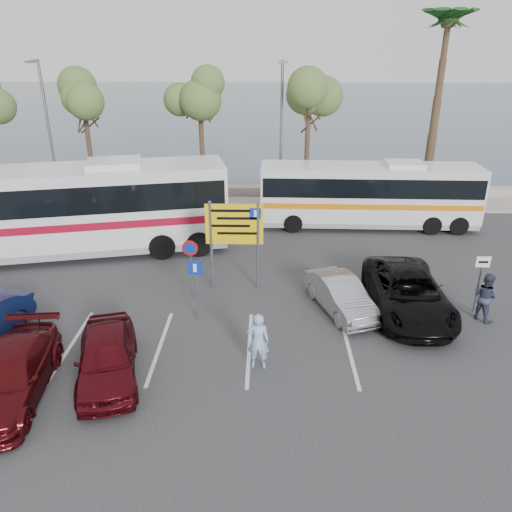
{
  "coord_description": "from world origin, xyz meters",
  "views": [
    {
      "loc": [
        2.21,
        -14.54,
        9.15
      ],
      "look_at": [
        1.83,
        3.0,
        1.48
      ],
      "focal_mm": 35.0,
      "sensor_mm": 36.0,
      "label": 1
    }
  ],
  "objects_px": {
    "street_lamp_right": "(281,128)",
    "car_silver_b": "(341,295)",
    "street_lamp_left": "(48,128)",
    "car_maroon": "(10,376)",
    "car_red": "(107,356)",
    "pedestrian_near": "(258,341)",
    "coach_bus_right": "(368,197)",
    "suv_black": "(408,292)",
    "direction_sign": "(234,231)",
    "coach_bus_left": "(72,213)",
    "pedestrian_far": "(485,297)"
  },
  "relations": [
    {
      "from": "street_lamp_right",
      "to": "street_lamp_left",
      "type": "bearing_deg",
      "value": 180.0
    },
    {
      "from": "street_lamp_left",
      "to": "pedestrian_near",
      "type": "xyz_separation_m",
      "value": [
        12.0,
        -15.52,
        -3.68
      ]
    },
    {
      "from": "street_lamp_right",
      "to": "car_silver_b",
      "type": "bearing_deg",
      "value": -80.85
    },
    {
      "from": "suv_black",
      "to": "car_silver_b",
      "type": "distance_m",
      "value": 2.4
    },
    {
      "from": "pedestrian_near",
      "to": "street_lamp_left",
      "type": "bearing_deg",
      "value": -48.93
    },
    {
      "from": "car_maroon",
      "to": "coach_bus_left",
      "type": "bearing_deg",
      "value": 93.82
    },
    {
      "from": "pedestrian_far",
      "to": "direction_sign",
      "type": "bearing_deg",
      "value": 41.67
    },
    {
      "from": "car_red",
      "to": "pedestrian_near",
      "type": "height_order",
      "value": "pedestrian_near"
    },
    {
      "from": "coach_bus_right",
      "to": "car_red",
      "type": "relative_size",
      "value": 2.69
    },
    {
      "from": "street_lamp_left",
      "to": "pedestrian_near",
      "type": "relative_size",
      "value": 4.37
    },
    {
      "from": "car_maroon",
      "to": "suv_black",
      "type": "bearing_deg",
      "value": 16.47
    },
    {
      "from": "car_maroon",
      "to": "pedestrian_near",
      "type": "xyz_separation_m",
      "value": [
        6.78,
        1.5,
        0.24
      ]
    },
    {
      "from": "coach_bus_right",
      "to": "car_maroon",
      "type": "distance_m",
      "value": 18.64
    },
    {
      "from": "pedestrian_near",
      "to": "coach_bus_left",
      "type": "bearing_deg",
      "value": -41.64
    },
    {
      "from": "direction_sign",
      "to": "coach_bus_left",
      "type": "height_order",
      "value": "coach_bus_left"
    },
    {
      "from": "street_lamp_left",
      "to": "suv_black",
      "type": "height_order",
      "value": "street_lamp_left"
    },
    {
      "from": "pedestrian_near",
      "to": "pedestrian_far",
      "type": "height_order",
      "value": "pedestrian_near"
    },
    {
      "from": "street_lamp_left",
      "to": "direction_sign",
      "type": "bearing_deg",
      "value": -43.17
    },
    {
      "from": "coach_bus_left",
      "to": "pedestrian_far",
      "type": "xyz_separation_m",
      "value": [
        16.38,
        -5.5,
        -1.1
      ]
    },
    {
      "from": "street_lamp_left",
      "to": "car_maroon",
      "type": "bearing_deg",
      "value": -72.94
    },
    {
      "from": "suv_black",
      "to": "car_silver_b",
      "type": "relative_size",
      "value": 1.45
    },
    {
      "from": "street_lamp_right",
      "to": "pedestrian_near",
      "type": "xyz_separation_m",
      "value": [
        -1.0,
        -15.52,
        -3.68
      ]
    },
    {
      "from": "coach_bus_left",
      "to": "pedestrian_near",
      "type": "xyz_separation_m",
      "value": [
        8.5,
        -8.5,
        -1.07
      ]
    },
    {
      "from": "car_maroon",
      "to": "pedestrian_far",
      "type": "bearing_deg",
      "value": 11.11
    },
    {
      "from": "direction_sign",
      "to": "pedestrian_far",
      "type": "height_order",
      "value": "direction_sign"
    },
    {
      "from": "car_red",
      "to": "suv_black",
      "type": "bearing_deg",
      "value": 8.06
    },
    {
      "from": "street_lamp_left",
      "to": "car_maroon",
      "type": "xyz_separation_m",
      "value": [
        5.22,
        -17.02,
        -3.92
      ]
    },
    {
      "from": "street_lamp_left",
      "to": "pedestrian_near",
      "type": "height_order",
      "value": "street_lamp_left"
    },
    {
      "from": "street_lamp_left",
      "to": "car_red",
      "type": "xyz_separation_m",
      "value": [
        7.62,
        -16.1,
        -3.89
      ]
    },
    {
      "from": "street_lamp_right",
      "to": "car_silver_b",
      "type": "distance_m",
      "value": 12.81
    },
    {
      "from": "coach_bus_left",
      "to": "car_maroon",
      "type": "bearing_deg",
      "value": -80.22
    },
    {
      "from": "street_lamp_right",
      "to": "car_silver_b",
      "type": "relative_size",
      "value": 2.13
    },
    {
      "from": "suv_black",
      "to": "direction_sign",
      "type": "bearing_deg",
      "value": 165.41
    },
    {
      "from": "street_lamp_left",
      "to": "coach_bus_left",
      "type": "bearing_deg",
      "value": -63.5
    },
    {
      "from": "coach_bus_right",
      "to": "pedestrian_far",
      "type": "relative_size",
      "value": 6.3
    },
    {
      "from": "coach_bus_left",
      "to": "pedestrian_far",
      "type": "relative_size",
      "value": 7.91
    },
    {
      "from": "street_lamp_left",
      "to": "car_maroon",
      "type": "relative_size",
      "value": 1.71
    },
    {
      "from": "pedestrian_far",
      "to": "pedestrian_near",
      "type": "bearing_deg",
      "value": 76.42
    },
    {
      "from": "coach_bus_left",
      "to": "coach_bus_right",
      "type": "xyz_separation_m",
      "value": [
        14.0,
        4.0,
        -0.38
      ]
    },
    {
      "from": "street_lamp_left",
      "to": "suv_black",
      "type": "bearing_deg",
      "value": -34.73
    },
    {
      "from": "car_maroon",
      "to": "coach_bus_right",
      "type": "bearing_deg",
      "value": 42.79
    },
    {
      "from": "street_lamp_left",
      "to": "car_silver_b",
      "type": "distance_m",
      "value": 19.58
    },
    {
      "from": "coach_bus_right",
      "to": "car_silver_b",
      "type": "xyz_separation_m",
      "value": [
        -2.56,
        -9.0,
        -0.99
      ]
    },
    {
      "from": "direction_sign",
      "to": "street_lamp_right",
      "type": "bearing_deg",
      "value": 79.06
    },
    {
      "from": "street_lamp_left",
      "to": "pedestrian_far",
      "type": "relative_size",
      "value": 4.52
    },
    {
      "from": "direction_sign",
      "to": "car_silver_b",
      "type": "distance_m",
      "value": 4.65
    },
    {
      "from": "car_silver_b",
      "to": "pedestrian_far",
      "type": "height_order",
      "value": "pedestrian_far"
    },
    {
      "from": "coach_bus_right",
      "to": "pedestrian_near",
      "type": "bearing_deg",
      "value": -113.75
    },
    {
      "from": "street_lamp_right",
      "to": "car_maroon",
      "type": "bearing_deg",
      "value": -114.56
    },
    {
      "from": "car_red",
      "to": "coach_bus_left",
      "type": "bearing_deg",
      "value": 99.72
    }
  ]
}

